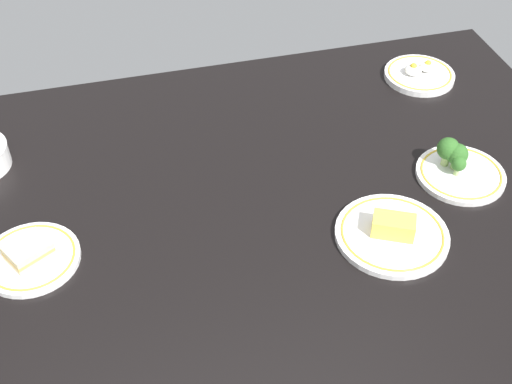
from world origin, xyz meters
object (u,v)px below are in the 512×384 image
object	(u,v)px
plate_cheese	(392,233)
plate_broccoli	(458,168)
plate_sandwich	(30,257)
plate_eggs	(419,74)

from	to	relation	value
plate_cheese	plate_broccoli	world-z (taller)	plate_broccoli
plate_sandwich	plate_broccoli	distance (cm)	91.06
plate_sandwich	plate_eggs	size ratio (longest dim) A/B	1.04
plate_eggs	plate_sandwich	bearing A→B (deg)	21.82
plate_broccoli	plate_eggs	bearing A→B (deg)	-102.55
plate_cheese	plate_broccoli	bearing A→B (deg)	-146.89
plate_eggs	plate_broccoli	distance (cm)	38.65
plate_eggs	plate_broccoli	bearing A→B (deg)	77.45
plate_sandwich	plate_cheese	xyz separation A→B (cm)	(-69.68, 11.83, -0.03)
plate_sandwich	plate_eggs	distance (cm)	107.10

